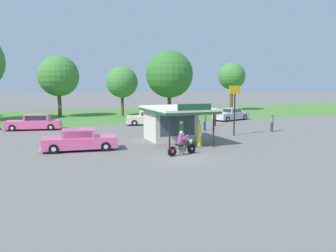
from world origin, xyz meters
The scene contains 18 objects.
ground_plane centered at (0.00, 0.00, 0.00)m, with size 300.00×300.00×0.00m, color slate.
grass_verge_strip centered at (0.00, 30.00, 0.00)m, with size 120.00×24.00×0.01m, color #477A33.
service_station_kiosk centered at (1.72, 6.10, 1.62)m, with size 4.36×6.47×3.22m.
gas_pump_nearside centered at (1.01, 2.55, 0.91)m, with size 0.44×0.44×1.99m.
gas_pump_offside centered at (2.42, 2.55, 0.88)m, with size 0.44×0.44×1.92m.
motorcycle_with_rider centered at (0.14, 0.46, 0.65)m, with size 2.20×0.84×1.58m.
featured_classic_sedan centered at (-5.86, 4.46, 0.68)m, with size 5.34×2.31×1.49m.
parked_car_back_row_centre_right centered at (14.29, 17.44, 0.69)m, with size 5.21×3.18×1.54m.
parked_car_back_row_left centered at (3.25, 16.68, 0.71)m, with size 5.65×2.97×1.55m.
parked_car_back_row_centre centered at (-8.84, 16.86, 0.71)m, with size 5.70×2.82×1.55m.
bystander_strolling_foreground centered at (9.49, 12.98, 0.79)m, with size 0.34×0.34×1.52m.
bystander_standing_back_lot centered at (6.82, 10.18, 0.91)m, with size 0.37×0.37×1.70m.
bystander_leaning_by_kiosk centered at (12.52, 7.18, 0.93)m, with size 0.38×0.38×1.73m.
tree_oak_far_left centered at (-5.61, 29.83, 5.55)m, with size 5.58×5.58×8.43m.
tree_oak_left centered at (22.84, 31.33, 5.79)m, with size 4.59×4.59×8.14m.
tree_oak_distant_spare centered at (10.00, 27.75, 5.87)m, with size 6.95×6.95×9.44m.
tree_oak_right centered at (2.92, 27.94, 4.68)m, with size 4.41×4.41×7.00m.
roadside_pole_sign centered at (7.77, 6.32, 3.05)m, with size 1.10×0.12×4.43m.
Camera 1 is at (-8.54, -19.53, 4.65)m, focal length 36.39 mm.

